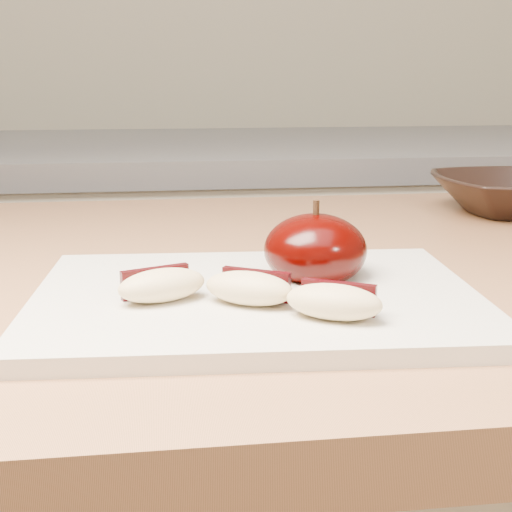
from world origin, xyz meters
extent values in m
cube|color=silver|center=(0.00, 1.20, 0.45)|extent=(2.40, 0.60, 0.90)
cube|color=slate|center=(0.00, 1.20, 0.92)|extent=(2.40, 0.62, 0.04)
cube|color=#AF744C|center=(0.00, 0.50, 0.88)|extent=(1.64, 0.64, 0.04)
cube|color=beige|center=(0.08, 0.37, 0.91)|extent=(0.32, 0.24, 0.01)
ellipsoid|color=black|center=(0.13, 0.40, 0.93)|extent=(0.08, 0.08, 0.05)
cylinder|color=black|center=(0.13, 0.40, 0.96)|extent=(0.00, 0.00, 0.01)
ellipsoid|color=beige|center=(0.02, 0.35, 0.92)|extent=(0.07, 0.05, 0.02)
cube|color=black|center=(0.01, 0.36, 0.92)|extent=(0.05, 0.02, 0.02)
ellipsoid|color=beige|center=(0.07, 0.34, 0.92)|extent=(0.07, 0.05, 0.02)
cube|color=black|center=(0.08, 0.35, 0.92)|extent=(0.04, 0.03, 0.02)
ellipsoid|color=beige|center=(0.12, 0.30, 0.92)|extent=(0.07, 0.05, 0.02)
cube|color=black|center=(0.13, 0.31, 0.92)|extent=(0.04, 0.03, 0.02)
camera|label=1|loc=(0.02, -0.10, 1.06)|focal=50.00mm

